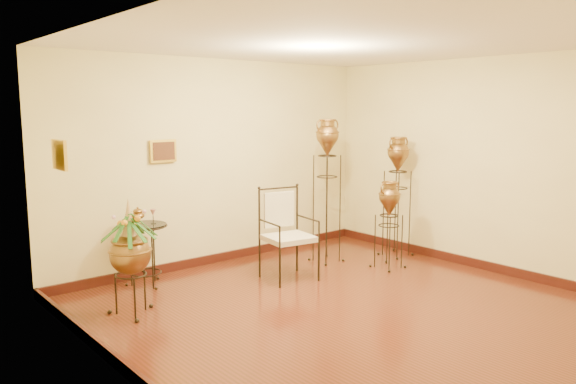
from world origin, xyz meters
TOP-DOWN VIEW (x-y plane):
  - ground at (0.00, 0.00)m, footprint 5.00×5.00m
  - room_shell at (-0.01, 0.01)m, footprint 5.02×5.02m
  - amphora_tall at (1.15, 1.53)m, footprint 0.52×0.52m
  - amphora_mid at (2.15, 1.11)m, footprint 0.41×0.41m
  - amphora_short at (1.56, 0.76)m, footprint 0.39×0.39m
  - planter_urn at (-1.85, 1.33)m, footprint 0.88×0.88m
  - armchair at (0.20, 1.23)m, footprint 0.73×0.70m
  - side_table at (-1.29, 2.15)m, footprint 0.61×0.61m

SIDE VIEW (x-z plane):
  - ground at x=0.00m, z-range 0.00..0.00m
  - side_table at x=-1.29m, z-range -0.08..0.87m
  - armchair at x=0.20m, z-range 0.00..1.15m
  - amphora_short at x=1.56m, z-range 0.00..1.20m
  - planter_urn at x=-1.85m, z-range 0.07..1.33m
  - amphora_mid at x=2.15m, z-range 0.01..1.77m
  - amphora_tall at x=1.15m, z-range 0.02..2.04m
  - room_shell at x=-0.01m, z-range 0.33..3.14m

